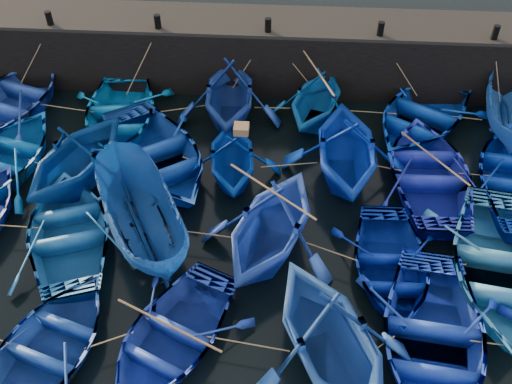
{
  "coord_description": "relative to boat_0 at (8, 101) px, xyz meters",
  "views": [
    {
      "loc": [
        0.84,
        -9.25,
        12.6
      ],
      "look_at": [
        0.0,
        3.2,
        0.7
      ],
      "focal_mm": 40.0,
      "sensor_mm": 36.0,
      "label": 1
    }
  ],
  "objects": [
    {
      "name": "ground",
      "position": [
        9.42,
        -7.52,
        -0.6
      ],
      "size": [
        120.0,
        120.0,
        0.0
      ],
      "primitive_type": "plane",
      "color": "black",
      "rests_on": "ground"
    },
    {
      "name": "quay_wall",
      "position": [
        9.42,
        2.98,
        0.65
      ],
      "size": [
        26.0,
        2.5,
        2.5
      ],
      "primitive_type": "cube",
      "color": "black",
      "rests_on": "ground"
    },
    {
      "name": "quay_top",
      "position": [
        9.42,
        2.98,
        1.96
      ],
      "size": [
        26.0,
        2.5,
        0.12
      ],
      "primitive_type": "cube",
      "color": "black",
      "rests_on": "quay_wall"
    },
    {
      "name": "bollard_0",
      "position": [
        1.42,
        2.08,
        2.27
      ],
      "size": [
        0.24,
        0.24,
        0.5
      ],
      "primitive_type": "cylinder",
      "color": "black",
      "rests_on": "quay_top"
    },
    {
      "name": "bollard_1",
      "position": [
        5.42,
        2.08,
        2.27
      ],
      "size": [
        0.24,
        0.24,
        0.5
      ],
      "primitive_type": "cylinder",
      "color": "black",
      "rests_on": "quay_top"
    },
    {
      "name": "bollard_2",
      "position": [
        9.42,
        2.08,
        2.27
      ],
      "size": [
        0.24,
        0.24,
        0.5
      ],
      "primitive_type": "cylinder",
      "color": "black",
      "rests_on": "quay_top"
    },
    {
      "name": "bollard_3",
      "position": [
        13.42,
        2.08,
        2.27
      ],
      "size": [
        0.24,
        0.24,
        0.5
      ],
      "primitive_type": "cylinder",
      "color": "black",
      "rests_on": "quay_top"
    },
    {
      "name": "bollard_4",
      "position": [
        17.42,
        2.08,
        2.27
      ],
      "size": [
        0.24,
        0.24,
        0.5
      ],
      "primitive_type": "cylinder",
      "color": "black",
      "rests_on": "quay_top"
    },
    {
      "name": "boat_0",
      "position": [
        0.0,
        0.0,
        0.0
      ],
      "size": [
        5.83,
        6.84,
        1.2
      ],
      "primitive_type": "imported",
      "rotation": [
        0.0,
        0.0,
        2.8
      ],
      "color": "navy",
      "rests_on": "ground"
    },
    {
      "name": "boat_1",
      "position": [
        4.21,
        -0.39,
        -0.06
      ],
      "size": [
        4.37,
        5.67,
        1.09
      ],
      "primitive_type": "imported",
      "rotation": [
        0.0,
        0.0,
        0.12
      ],
      "color": "blue",
      "rests_on": "ground"
    },
    {
      "name": "boat_2",
      "position": [
        8.14,
        0.28,
        0.57
      ],
      "size": [
        4.03,
        4.62,
        2.34
      ],
      "primitive_type": "imported",
      "rotation": [
        0.0,
        0.0,
        0.04
      ],
      "color": "navy",
      "rests_on": "ground"
    },
    {
      "name": "boat_3",
      "position": [
        11.25,
        0.32,
        0.43
      ],
      "size": [
        4.38,
        4.74,
        2.06
      ],
      "primitive_type": "imported",
      "rotation": [
        0.0,
        0.0,
        -0.31
      ],
      "color": "blue",
      "rests_on": "ground"
    },
    {
      "name": "boat_4",
      "position": [
        15.05,
        0.24,
        -0.03
      ],
      "size": [
        6.27,
        6.75,
        1.14
      ],
      "primitive_type": "imported",
      "rotation": [
        0.0,
        0.0,
        -0.57
      ],
      "color": "#06359B",
      "rests_on": "ground"
    },
    {
      "name": "boat_5",
      "position": [
        18.05,
        0.07,
        0.28
      ],
      "size": [
        2.43,
        4.75,
        1.75
      ],
      "primitive_type": "imported",
      "rotation": [
        0.0,
        0.0,
        -0.17
      ],
      "color": "blue",
      "rests_on": "ground"
    },
    {
      "name": "boat_6",
      "position": [
        1.0,
        -3.14,
        -0.06
      ],
      "size": [
        4.9,
        5.96,
        1.08
      ],
      "primitive_type": "imported",
      "rotation": [
        0.0,
        0.0,
        2.89
      ],
      "color": "#0552A1",
      "rests_on": "ground"
    },
    {
      "name": "boat_7",
      "position": [
        3.77,
        -3.54,
        0.59
      ],
      "size": [
        5.29,
        5.64,
        2.38
      ],
      "primitive_type": "imported",
      "rotation": [
        0.0,
        0.0,
        2.76
      ],
      "color": "navy",
      "rests_on": "ground"
    },
    {
      "name": "boat_8",
      "position": [
        5.99,
        -2.66,
        -0.0
      ],
      "size": [
        6.63,
        7.06,
        1.19
      ],
      "primitive_type": "imported",
      "rotation": [
        0.0,
        0.0,
        0.6
      ],
      "color": "#0F3DA0",
      "rests_on": "ground"
    },
    {
      "name": "boat_9",
      "position": [
        8.58,
        -2.99,
        0.37
      ],
      "size": [
        3.6,
        4.04,
        1.93
      ],
      "primitive_type": "imported",
      "rotation": [
        0.0,
        0.0,
        3.27
      ],
      "color": "#003199",
      "rests_on": "ground"
    },
    {
      "name": "boat_10",
      "position": [
        12.19,
        -2.65,
        0.65
      ],
      "size": [
        4.24,
        4.88,
        2.5
      ],
      "primitive_type": "imported",
      "rotation": [
        0.0,
        0.0,
        3.17
      ],
      "color": "#0834C8",
      "rests_on": "ground"
    },
    {
      "name": "boat_11",
      "position": [
        14.88,
        -2.86,
        -0.04
      ],
      "size": [
        3.97,
        5.47,
        1.12
      ],
      "primitive_type": "imported",
      "rotation": [
        0.0,
        0.0,
        3.16
      ],
      "color": "#1823A7",
      "rests_on": "ground"
    },
    {
      "name": "boat_14",
      "position": [
        4.16,
        -6.08,
        -0.09
      ],
      "size": [
        5.01,
        5.86,
        1.03
      ],
      "primitive_type": "imported",
      "rotation": [
        0.0,
        0.0,
        3.48
      ],
      "color": "#1C61AA",
      "rests_on": "ground"
    },
    {
      "name": "boat_15",
      "position": [
        6.26,
        -5.89,
        0.39
      ],
      "size": [
        4.19,
        5.43,
        1.99
      ],
      "primitive_type": "imported",
      "rotation": [
        0.0,
        0.0,
        3.65
      ],
      "color": "navy",
      "rests_on": "ground"
    },
    {
      "name": "boat_16",
      "position": [
        9.94,
        -6.08,
        0.61
      ],
      "size": [
        5.33,
        5.71,
        2.43
      ],
      "primitive_type": "imported",
      "rotation": [
        0.0,
        0.0,
        -0.36
      ],
      "color": "blue",
      "rests_on": "ground"
    },
    {
      "name": "boat_17",
      "position": [
        13.25,
        -6.68,
        -0.15
      ],
      "size": [
        3.19,
        4.39,
        0.9
      ],
      "primitive_type": "imported",
      "rotation": [
        0.0,
        0.0,
        0.02
      ],
      "color": "navy",
      "rests_on": "ground"
    },
    {
      "name": "boat_18",
      "position": [
        16.18,
        -6.61,
        -0.01
      ],
      "size": [
        4.97,
        6.32,
        1.19
      ],
      "primitive_type": "imported",
      "rotation": [
        0.0,
        0.0,
        -0.16
      ],
      "color": "#3080CC",
      "rests_on": "ground"
    },
    {
      "name": "boat_21",
      "position": [
        4.79,
        -9.83,
        -0.13
      ],
      "size": [
        4.45,
        5.28,
        0.94
      ],
      "primitive_type": "imported",
      "rotation": [
        0.0,
        0.0,
        2.83
      ],
      "color": "navy",
      "rests_on": "ground"
    },
    {
      "name": "boat_22",
      "position": [
        7.66,
        -9.3,
        -0.14
      ],
      "size": [
        4.76,
        5.38,
        0.93
      ],
      "primitive_type": "imported",
      "rotation": [
        0.0,
        0.0,
        -0.43
      ],
      "color": "#1A35A9",
      "rests_on": "ground"
    },
    {
      "name": "boat_23",
      "position": [
        11.47,
        -9.57,
        0.64
      ],
      "size": [
        5.69,
        6.0,
        2.48
      ],
      "primitive_type": "imported",
      "rotation": [
        0.0,
        0.0,
        0.44
      ],
      "color": "#1B4895",
      "rests_on": "ground"
    },
    {
      "name": "boat_24",
      "position": [
        14.0,
        -8.99,
        -0.05
      ],
      "size": [
        4.42,
        5.74,
        1.1
      ],
      "primitive_type": "imported",
      "rotation": [
        0.0,
        0.0,
        -0.12
      ],
      "color": "blue",
      "rests_on": "ground"
    },
    {
      "name": "wooden_crate",
      "position": [
        8.88,
        -2.99,
        1.46
      ],
      "size": [
        0.46,
        0.46,
        0.25
      ],
      "primitive_type": "cube",
      "color": "olive",
      "rests_on": "boat_9"
    },
    {
      "name": "mooring_ropes",
      "position": [
        9.02,
        -2.54,
        0.29
      ],
      "size": [
        18.09,
        11.85,
        2.1
      ],
      "color": "tan",
      "rests_on": "ground"
    },
    {
      "name": "loose_oars",
      "position": [
        10.93,
        -4.48,
        1.06
      ],
      "size": [
        9.48,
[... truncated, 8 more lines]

